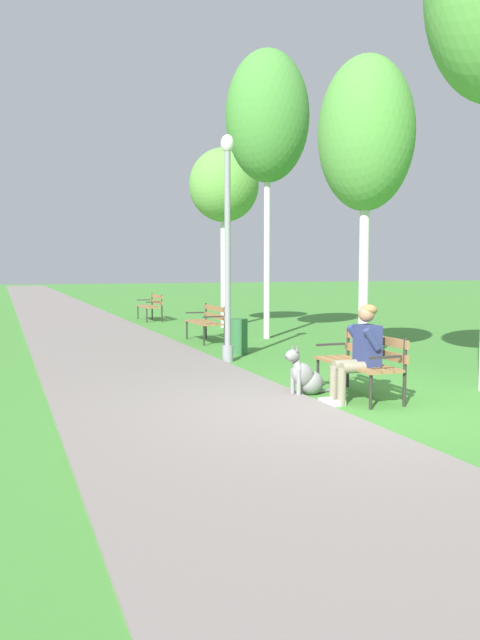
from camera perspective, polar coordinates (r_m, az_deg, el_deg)
The scene contains 12 objects.
ground_plane at distance 7.90m, azimuth 10.05°, elevation -7.93°, with size 120.00×120.00×0.00m, color #478E38.
paved_path at distance 30.75m, azimuth -16.52°, elevation 1.37°, with size 3.21×60.00×0.04m, color gray.
park_bench_near at distance 8.63m, azimuth 10.83°, elevation -3.41°, with size 0.55×1.50×0.85m.
park_bench_mid at distance 14.77m, azimuth -2.92°, elevation 0.04°, with size 0.55×1.50×0.85m.
park_bench_far at distance 20.85m, azimuth -7.89°, elevation 1.37°, with size 0.55×1.50×0.85m.
person_seated_on_near_bench at distance 8.27m, azimuth 10.60°, elevation -2.58°, with size 0.74×0.49×1.25m.
dog_grey at distance 8.66m, azimuth 5.84°, elevation -5.01°, with size 0.82×0.40×0.71m.
lamp_post_near at distance 11.60m, azimuth -1.11°, elevation 6.63°, with size 0.24×0.24×4.07m.
birch_tree_second at distance 11.71m, azimuth 11.13°, elevation 15.82°, with size 1.62×1.78×5.34m.
birch_tree_third at distance 15.76m, azimuth 2.46°, elevation 17.56°, with size 1.98×1.90×6.78m.
birch_tree_fourth at distance 18.34m, azimuth -1.44°, elevation 11.80°, with size 1.95×2.04×5.04m.
litter_bin at distance 12.67m, azimuth -0.13°, elevation -1.48°, with size 0.36×0.36×0.70m, color #2D6638.
Camera 1 is at (-3.94, -6.63, 1.72)m, focal length 36.00 mm.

